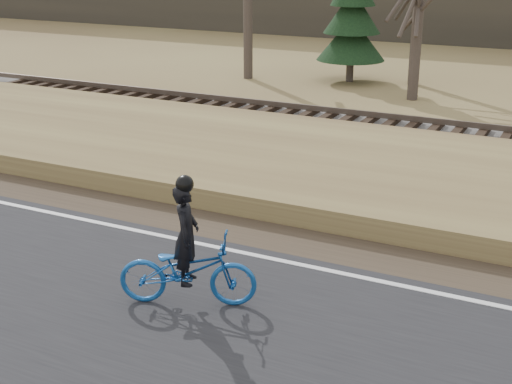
% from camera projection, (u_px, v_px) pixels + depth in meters
% --- Properties ---
extents(ground, '(120.00, 120.00, 0.00)m').
position_uv_depth(ground, '(460.00, 308.00, 10.59)').
color(ground, olive).
rests_on(ground, ground).
extents(edge_line, '(120.00, 0.12, 0.01)m').
position_uv_depth(edge_line, '(463.00, 299.00, 10.73)').
color(edge_line, silver).
rests_on(edge_line, road).
extents(shoulder, '(120.00, 1.60, 0.04)m').
position_uv_depth(shoulder, '(475.00, 275.00, 11.59)').
color(shoulder, '#473A2B').
rests_on(shoulder, ground).
extents(embankment, '(120.00, 5.00, 0.44)m').
position_uv_depth(embankment, '(504.00, 205.00, 14.06)').
color(embankment, olive).
rests_on(embankment, ground).
extents(cyclist, '(2.15, 1.42, 2.00)m').
position_uv_depth(cyclist, '(187.00, 264.00, 10.40)').
color(cyclist, '#154D96').
rests_on(cyclist, road).
extents(bare_tree_near_left, '(0.36, 0.36, 6.08)m').
position_uv_depth(bare_tree_near_left, '(419.00, 8.00, 23.40)').
color(bare_tree_near_left, '#453B33').
rests_on(bare_tree_near_left, ground).
extents(conifer, '(2.60, 2.60, 5.48)m').
position_uv_depth(conifer, '(352.00, 13.00, 26.69)').
color(conifer, '#453B33').
rests_on(conifer, ground).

